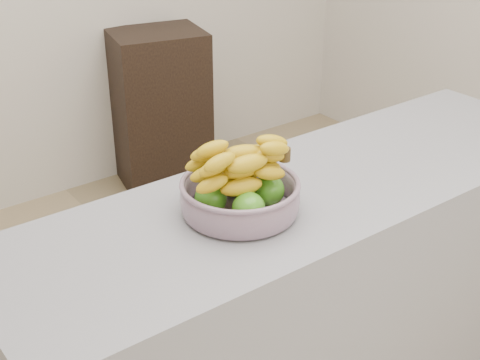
# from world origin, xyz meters

# --- Properties ---
(counter) EXTENTS (2.00, 0.60, 0.90)m
(counter) POSITION_xyz_m (0.00, -0.06, 0.45)
(counter) COLOR gray
(counter) RESTS_ON ground
(cabinet) EXTENTS (0.57, 0.50, 0.89)m
(cabinet) POSITION_xyz_m (0.54, 1.78, 0.44)
(cabinet) COLOR black
(cabinet) RESTS_ON ground
(fruit_bowl) EXTENTS (0.33, 0.33, 0.20)m
(fruit_bowl) POSITION_xyz_m (-0.29, -0.06, 0.97)
(fruit_bowl) COLOR #90A0AD
(fruit_bowl) RESTS_ON counter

